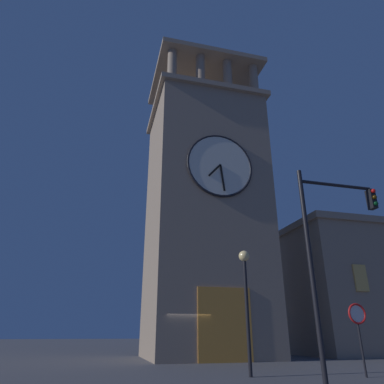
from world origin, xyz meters
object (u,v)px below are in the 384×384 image
at_px(clocktower, 205,213).
at_px(traffic_signal_near, 330,238).
at_px(street_lamp, 246,285).
at_px(no_horn_sign, 358,319).

height_order(clocktower, traffic_signal_near, clocktower).
distance_m(street_lamp, no_horn_sign, 4.40).
height_order(clocktower, street_lamp, clocktower).
bearing_deg(no_horn_sign, street_lamp, -16.41).
distance_m(traffic_signal_near, street_lamp, 3.92).
distance_m(clocktower, no_horn_sign, 14.13).
relative_size(clocktower, street_lamp, 5.43).
relative_size(clocktower, no_horn_sign, 9.84).
bearing_deg(street_lamp, clocktower, -97.80).
height_order(clocktower, no_horn_sign, clocktower).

